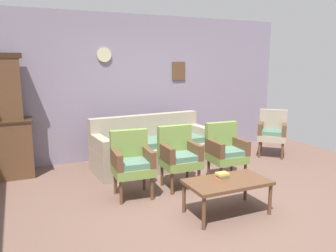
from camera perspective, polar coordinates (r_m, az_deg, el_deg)
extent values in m
plane|color=brown|center=(4.50, 5.97, -13.14)|extent=(7.68, 7.68, 0.00)
cube|color=gray|center=(6.53, -5.54, 6.58)|extent=(6.40, 0.06, 2.70)
cube|color=brown|center=(6.82, 1.80, 9.32)|extent=(0.28, 0.02, 0.36)
cylinder|color=beige|center=(6.30, -10.77, 11.76)|extent=(0.26, 0.03, 0.26)
cube|color=gray|center=(5.88, -2.41, -5.15)|extent=(2.12, 0.95, 0.42)
cube|color=gray|center=(6.05, -3.78, -0.31)|extent=(2.07, 0.32, 0.48)
cube|color=gray|center=(6.26, 5.39, -1.08)|extent=(0.22, 0.81, 0.24)
cube|color=gray|center=(5.45, -11.44, -3.02)|extent=(0.22, 0.81, 0.24)
cube|color=#4C705B|center=(6.06, 2.90, -2.12)|extent=(0.59, 0.60, 0.10)
cube|color=#4C705B|center=(5.78, -2.25, -2.76)|extent=(0.59, 0.60, 0.10)
cube|color=#4C705B|center=(5.54, -7.89, -3.44)|extent=(0.59, 0.60, 0.10)
cube|color=olive|center=(4.62, -5.97, -7.44)|extent=(0.55, 0.52, 0.12)
cube|color=#4C705B|center=(4.57, -5.93, -6.45)|extent=(0.47, 0.44, 0.10)
cube|color=olive|center=(4.73, -6.63, -3.38)|extent=(0.53, 0.14, 0.46)
cube|color=brown|center=(4.63, -3.36, -5.18)|extent=(0.11, 0.48, 0.22)
cube|color=brown|center=(4.52, -8.72, -5.65)|extent=(0.11, 0.48, 0.22)
cylinder|color=brown|center=(4.57, -2.72, -10.51)|extent=(0.04, 0.04, 0.32)
cylinder|color=brown|center=(4.48, -7.96, -11.09)|extent=(0.04, 0.04, 0.32)
cylinder|color=brown|center=(4.92, -4.07, -8.99)|extent=(0.04, 0.04, 0.32)
cylinder|color=brown|center=(4.83, -8.93, -9.48)|extent=(0.04, 0.04, 0.32)
cube|color=olive|center=(4.92, 2.08, -6.26)|extent=(0.53, 0.49, 0.12)
cube|color=#4C705B|center=(4.88, 2.18, -5.31)|extent=(0.45, 0.42, 0.10)
cube|color=olive|center=(5.02, 1.14, -2.48)|extent=(0.52, 0.11, 0.46)
cube|color=brown|center=(4.96, 4.40, -4.08)|extent=(0.09, 0.48, 0.22)
cube|color=brown|center=(4.79, -0.31, -4.61)|extent=(0.09, 0.48, 0.22)
cylinder|color=brown|center=(4.91, 5.25, -9.01)|extent=(0.04, 0.04, 0.32)
cylinder|color=brown|center=(4.74, 0.69, -9.71)|extent=(0.04, 0.04, 0.32)
cylinder|color=brown|center=(5.23, 3.29, -7.74)|extent=(0.04, 0.04, 0.32)
cylinder|color=brown|center=(5.07, -1.03, -8.33)|extent=(0.04, 0.04, 0.32)
cube|color=olive|center=(5.25, 9.96, -5.32)|extent=(0.54, 0.50, 0.12)
cube|color=#4C705B|center=(5.21, 10.11, -4.42)|extent=(0.46, 0.43, 0.10)
cube|color=olive|center=(5.35, 8.94, -1.79)|extent=(0.52, 0.13, 0.46)
cube|color=brown|center=(5.32, 12.04, -3.28)|extent=(0.10, 0.48, 0.22)
cube|color=brown|center=(5.10, 7.90, -3.76)|extent=(0.10, 0.48, 0.22)
cylinder|color=brown|center=(5.27, 12.93, -7.86)|extent=(0.04, 0.04, 0.32)
cylinder|color=brown|center=(5.06, 8.95, -8.53)|extent=(0.04, 0.04, 0.32)
cylinder|color=brown|center=(5.57, 10.72, -6.75)|extent=(0.04, 0.04, 0.32)
cylinder|color=brown|center=(5.37, 6.89, -7.32)|extent=(0.04, 0.04, 0.32)
cube|color=gray|center=(6.88, 17.19, -1.82)|extent=(0.71, 0.71, 0.12)
cube|color=#4C705B|center=(6.84, 17.23, -1.11)|extent=(0.60, 0.60, 0.10)
cube|color=gray|center=(7.02, 17.39, 0.83)|extent=(0.44, 0.43, 0.46)
cube|color=brown|center=(6.84, 19.11, -0.54)|extent=(0.39, 0.40, 0.22)
cube|color=brown|center=(6.86, 15.43, -0.31)|extent=(0.39, 0.40, 0.22)
cylinder|color=brown|center=(6.74, 18.80, -4.09)|extent=(0.04, 0.04, 0.32)
cylinder|color=brown|center=(6.75, 15.24, -3.86)|extent=(0.04, 0.04, 0.32)
cylinder|color=brown|center=(7.11, 18.85, -3.34)|extent=(0.04, 0.04, 0.32)
cylinder|color=brown|center=(7.12, 15.47, -3.12)|extent=(0.04, 0.04, 0.32)
cube|color=brown|center=(4.16, 10.01, -9.34)|extent=(1.00, 0.56, 0.04)
cylinder|color=brown|center=(4.21, 2.72, -12.02)|extent=(0.04, 0.04, 0.38)
cylinder|color=brown|center=(4.67, 12.99, -9.94)|extent=(0.04, 0.04, 0.38)
cylinder|color=brown|center=(3.82, 6.09, -14.51)|extent=(0.04, 0.04, 0.38)
cylinder|color=brown|center=(4.33, 16.90, -11.83)|extent=(0.04, 0.04, 0.38)
cube|color=#DC7861|center=(4.20, 9.10, -8.63)|extent=(0.14, 0.10, 0.03)
cube|color=#5D9A5B|center=(4.17, 9.29, -8.37)|extent=(0.13, 0.08, 0.02)
cube|color=#F1A440|center=(4.17, 9.16, -8.00)|extent=(0.14, 0.10, 0.03)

